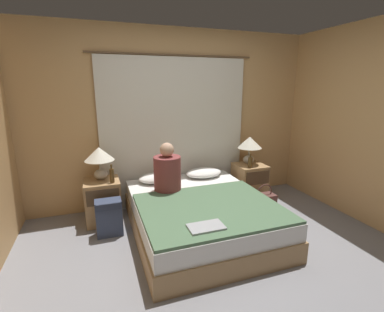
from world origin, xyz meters
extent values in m
plane|color=gray|center=(0.00, 0.00, 0.00)|extent=(16.00, 16.00, 0.00)
cube|color=tan|center=(0.00, 1.74, 1.25)|extent=(4.26, 0.06, 2.50)
cube|color=silver|center=(0.00, 1.68, 1.05)|extent=(2.13, 0.02, 2.11)
cylinder|color=brown|center=(0.00, 1.68, 2.13)|extent=(2.33, 0.02, 0.02)
cube|color=#99754C|center=(0.00, 0.67, 0.12)|extent=(1.55, 1.91, 0.23)
cube|color=white|center=(0.00, 0.67, 0.33)|extent=(1.51, 1.87, 0.19)
cube|color=#A87F51|center=(-1.08, 1.35, 0.28)|extent=(0.44, 0.43, 0.56)
cube|color=#4C3823|center=(-1.08, 1.13, 0.42)|extent=(0.38, 0.02, 0.20)
cube|color=#A87F51|center=(1.08, 1.35, 0.28)|extent=(0.44, 0.43, 0.56)
cube|color=#4C3823|center=(1.08, 1.13, 0.42)|extent=(0.38, 0.02, 0.20)
ellipsoid|color=#B2A899|center=(-1.08, 1.40, 0.62)|extent=(0.17, 0.17, 0.13)
cylinder|color=#B2A893|center=(-1.08, 1.40, 0.75)|extent=(0.02, 0.02, 0.12)
cone|color=silver|center=(-1.08, 1.40, 0.89)|extent=(0.37, 0.37, 0.17)
ellipsoid|color=#B2A899|center=(1.08, 1.40, 0.62)|extent=(0.17, 0.17, 0.13)
cylinder|color=#B2A893|center=(1.08, 1.40, 0.75)|extent=(0.02, 0.02, 0.12)
cone|color=silver|center=(1.08, 1.40, 0.89)|extent=(0.37, 0.37, 0.17)
ellipsoid|color=white|center=(-0.34, 1.40, 0.49)|extent=(0.53, 0.36, 0.12)
ellipsoid|color=white|center=(0.34, 1.40, 0.49)|extent=(0.53, 0.36, 0.12)
cube|color=#4C6B4C|center=(0.00, 0.37, 0.44)|extent=(1.49, 1.25, 0.03)
cylinder|color=brown|center=(-0.30, 1.03, 0.65)|extent=(0.34, 0.34, 0.45)
sphere|color=tan|center=(-0.30, 1.03, 0.97)|extent=(0.17, 0.17, 0.17)
cylinder|color=#513819|center=(-0.95, 1.22, 0.64)|extent=(0.06, 0.06, 0.17)
cylinder|color=#513819|center=(-0.95, 1.22, 0.76)|extent=(0.02, 0.02, 0.06)
cylinder|color=#513819|center=(1.00, 1.22, 0.63)|extent=(0.07, 0.07, 0.15)
cylinder|color=#513819|center=(1.00, 1.22, 0.74)|extent=(0.02, 0.02, 0.06)
cube|color=#9EA0A5|center=(-0.22, -0.05, 0.47)|extent=(0.33, 0.20, 0.02)
cube|color=#333D56|center=(-1.03, 0.96, 0.22)|extent=(0.30, 0.18, 0.44)
cube|color=#283045|center=(-1.03, 0.94, 0.40)|extent=(0.27, 0.19, 0.08)
cube|color=brown|center=(1.07, 0.92, 0.12)|extent=(0.31, 0.19, 0.23)
torus|color=#492B27|center=(1.07, 0.92, 0.27)|extent=(0.23, 0.02, 0.23)
camera|label=1|loc=(-1.11, -2.18, 1.73)|focal=26.00mm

